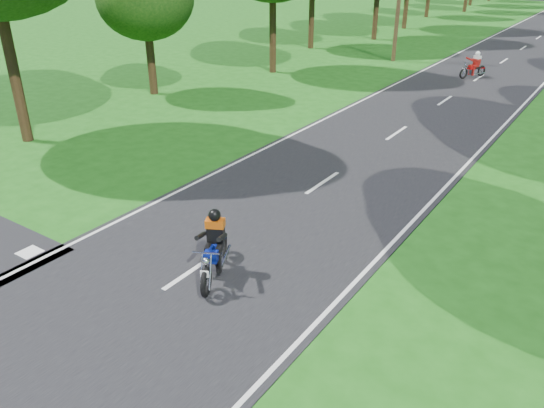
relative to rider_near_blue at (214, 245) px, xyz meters
The scene contains 3 objects.
ground 2.30m from the rider_near_blue, 104.89° to the right, with size 160.00×160.00×0.00m, color #195012.
rider_near_blue is the anchor object (origin of this frame).
rider_far_red 23.78m from the rider_near_blue, 92.18° to the left, with size 0.58×1.74×1.45m, color #B40E0D, non-canonical shape.
Camera 1 is at (7.29, -5.51, 6.69)m, focal length 35.00 mm.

